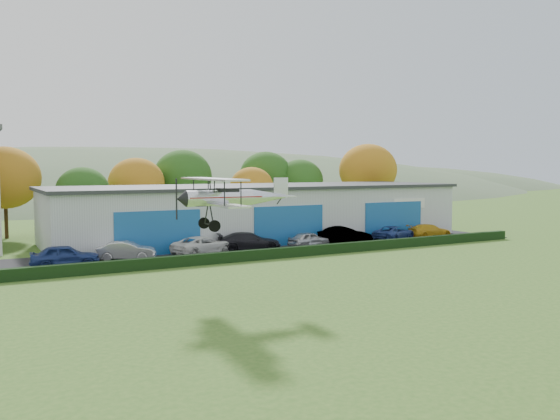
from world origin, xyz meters
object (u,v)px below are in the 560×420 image
car_2 (202,245)px  car_0 (65,256)px  car_3 (249,242)px  car_5 (345,235)px  car_1 (126,251)px  biplane (229,196)px  car_7 (430,231)px  car_4 (309,239)px  hangar (259,212)px  car_6 (394,233)px

car_2 → car_0: bearing=73.7°
car_0 → car_3: (14.75, 0.92, -0.01)m
car_5 → car_2: bearing=102.7°
car_3 → car_5: 9.51m
car_3 → car_5: car_5 is taller
car_1 → biplane: size_ratio=0.60×
car_5 → car_7: car_5 is taller
car_1 → car_4: bearing=-70.3°
car_0 → car_1: size_ratio=1.07×
car_4 → biplane: 21.08m
hangar → biplane: bearing=-120.1°
car_4 → car_6: 9.56m
car_6 → biplane: biplane is taller
hangar → car_7: bearing=-27.2°
car_1 → hangar: bearing=-42.1°
car_3 → car_4: bearing=-79.3°
car_3 → car_7: (19.82, -0.39, -0.11)m
car_1 → biplane: 16.33m
car_2 → car_4: 9.75m
car_7 → car_3: bearing=94.6°
car_1 → car_2: size_ratio=0.82×
car_3 → car_6: bearing=-76.2°
car_3 → car_4: size_ratio=1.35×
car_3 → car_5: (9.50, -0.41, 0.02)m
car_7 → biplane: size_ratio=0.63×
car_6 → biplane: 28.37m
car_7 → car_4: bearing=96.0°
car_2 → car_4: size_ratio=1.33×
car_2 → car_6: 19.31m
car_7 → car_5: bearing=95.8°
car_0 → car_4: (20.34, 0.44, -0.11)m
car_4 → car_1: bearing=77.2°
hangar → car_1: 16.65m
car_1 → car_7: bearing=-69.1°
hangar → biplane: size_ratio=5.62×
car_2 → car_7: bearing=-112.4°
hangar → car_6: size_ratio=8.09×
hangar → car_6: bearing=-36.9°
car_5 → car_4: bearing=105.5°
biplane → car_3: bearing=63.9°
car_7 → biplane: (-28.33, -14.99, 4.81)m
car_2 → car_3: 4.14m
car_3 → hangar: bearing=-16.7°
car_4 → biplane: biplane is taller
car_2 → car_7: size_ratio=1.15×
car_4 → car_5: car_5 is taller
car_7 → biplane: biplane is taller
car_0 → car_6: 29.91m
car_4 → biplane: size_ratio=0.55×
car_6 → biplane: bearing=100.3°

